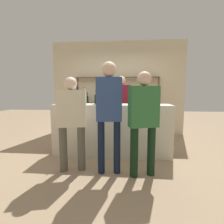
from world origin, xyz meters
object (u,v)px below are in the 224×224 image
(customer_right, at_px, (143,116))
(customer_left, at_px, (72,118))
(counter_bottle_3, at_px, (98,97))
(wine_glass, at_px, (61,98))
(counter_bottle_4, at_px, (78,97))
(server_behind_counter, at_px, (121,104))
(counter_bottle_0, at_px, (139,97))
(counter_bottle_5, at_px, (71,98))
(customer_center, at_px, (109,108))
(counter_bottle_2, at_px, (85,98))
(counter_bottle_1, at_px, (96,98))

(customer_right, bearing_deg, customer_left, 68.53)
(counter_bottle_3, relative_size, wine_glass, 2.18)
(counter_bottle_4, xyz_separation_m, server_behind_counter, (0.86, 0.91, -0.20))
(counter_bottle_0, bearing_deg, counter_bottle_5, -177.25)
(counter_bottle_0, height_order, customer_center, customer_center)
(wine_glass, bearing_deg, customer_left, -58.20)
(counter_bottle_3, bearing_deg, server_behind_counter, 65.00)
(customer_right, bearing_deg, counter_bottle_3, 27.90)
(counter_bottle_5, bearing_deg, counter_bottle_3, -9.50)
(customer_right, height_order, customer_left, customer_right)
(counter_bottle_2, bearing_deg, customer_right, -34.97)
(counter_bottle_1, xyz_separation_m, counter_bottle_2, (-0.21, -0.16, 0.02))
(counter_bottle_4, xyz_separation_m, wine_glass, (-0.37, -0.00, -0.02))
(counter_bottle_0, xyz_separation_m, counter_bottle_3, (-0.83, -0.17, -0.00))
(counter_bottle_2, height_order, customer_center, customer_center)
(counter_bottle_1, xyz_separation_m, customer_left, (-0.25, -0.85, -0.28))
(counter_bottle_3, height_order, customer_left, customer_left)
(counter_bottle_2, xyz_separation_m, counter_bottle_3, (0.25, 0.07, 0.01))
(counter_bottle_2, height_order, customer_right, customer_right)
(counter_bottle_5, relative_size, wine_glass, 2.05)
(counter_bottle_3, xyz_separation_m, customer_center, (0.32, -0.80, -0.13))
(counter_bottle_0, bearing_deg, customer_left, -140.60)
(counter_bottle_0, height_order, counter_bottle_2, counter_bottle_0)
(counter_bottle_3, distance_m, server_behind_counter, 1.06)
(server_behind_counter, bearing_deg, counter_bottle_5, -57.95)
(counter_bottle_2, bearing_deg, counter_bottle_4, 149.05)
(customer_center, bearing_deg, customer_right, -100.56)
(counter_bottle_5, relative_size, customer_right, 0.21)
(counter_bottle_0, bearing_deg, wine_glass, -175.10)
(customer_center, xyz_separation_m, customer_left, (-0.62, 0.04, -0.17))
(server_behind_counter, relative_size, customer_right, 1.05)
(counter_bottle_5, distance_m, wine_glass, 0.21)
(counter_bottle_1, xyz_separation_m, wine_glass, (-0.74, -0.06, 0.00))
(counter_bottle_3, relative_size, counter_bottle_5, 1.06)
(counter_bottle_2, xyz_separation_m, customer_right, (1.10, -0.77, -0.25))
(counter_bottle_0, xyz_separation_m, counter_bottle_2, (-1.08, -0.24, -0.01))
(counter_bottle_4, height_order, wine_glass, counter_bottle_4)
(counter_bottle_5, bearing_deg, customer_center, -44.56)
(counter_bottle_3, bearing_deg, counter_bottle_4, 175.69)
(counter_bottle_0, xyz_separation_m, counter_bottle_1, (-0.88, -0.08, -0.02))
(counter_bottle_3, relative_size, customer_center, 0.20)
(counter_bottle_3, distance_m, customer_right, 1.23)
(counter_bottle_3, xyz_separation_m, customer_left, (-0.30, -0.76, -0.30))
(counter_bottle_0, xyz_separation_m, customer_left, (-1.13, -0.93, -0.30))
(counter_bottle_5, relative_size, customer_left, 0.22)
(counter_bottle_5, bearing_deg, customer_right, -33.13)
(customer_right, distance_m, customer_left, 1.16)
(counter_bottle_1, distance_m, customer_right, 1.31)
(counter_bottle_2, relative_size, counter_bottle_3, 0.97)
(wine_glass, distance_m, customer_right, 1.87)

